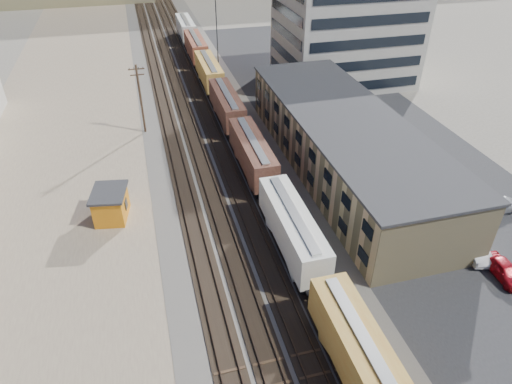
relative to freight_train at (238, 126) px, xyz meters
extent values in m
plane|color=#6B6356|center=(-3.80, -34.60, -2.79)|extent=(300.00, 300.00, 0.00)
cube|color=#4C4742|center=(-3.80, 15.40, -2.76)|extent=(18.00, 200.00, 0.06)
cube|color=#806B58|center=(-23.80, 5.40, -2.78)|extent=(24.00, 180.00, 0.03)
cube|color=#232326|center=(18.20, 0.40, -2.77)|extent=(26.00, 120.00, 0.04)
cube|color=black|center=(-8.80, 15.40, -2.69)|extent=(2.60, 200.00, 0.08)
cube|color=#38281E|center=(-9.52, 15.40, -2.57)|extent=(0.08, 200.00, 0.16)
cube|color=#38281E|center=(-8.08, 15.40, -2.57)|extent=(0.08, 200.00, 0.16)
cube|color=black|center=(-5.80, 15.40, -2.69)|extent=(2.60, 200.00, 0.08)
cube|color=#38281E|center=(-6.52, 15.40, -2.57)|extent=(0.08, 200.00, 0.16)
cube|color=#38281E|center=(-5.08, 15.40, -2.57)|extent=(0.08, 200.00, 0.16)
cube|color=black|center=(-2.80, 15.40, -2.69)|extent=(2.60, 200.00, 0.08)
cube|color=#38281E|center=(-3.52, 15.40, -2.57)|extent=(0.08, 200.00, 0.16)
cube|color=#38281E|center=(-2.08, 15.40, -2.57)|extent=(0.08, 200.00, 0.16)
cube|color=black|center=(0.00, 15.40, -2.69)|extent=(2.60, 200.00, 0.08)
cube|color=#38281E|center=(-0.72, 15.40, -2.57)|extent=(0.08, 200.00, 0.16)
cube|color=#38281E|center=(0.72, 15.40, -2.57)|extent=(0.08, 200.00, 0.16)
cube|color=black|center=(0.00, -32.93, -2.04)|extent=(2.20, 2.20, 0.90)
cube|color=#BD7E32|center=(0.00, -38.00, 0.11)|extent=(3.00, 13.34, 3.40)
cube|color=#B7B7B2|center=(0.00, -38.00, 1.89)|extent=(0.90, 12.32, 0.16)
cube|color=black|center=(0.00, -27.88, -2.04)|extent=(2.20, 2.20, 0.90)
cube|color=black|center=(0.00, -17.73, -2.04)|extent=(2.20, 2.20, 0.90)
cube|color=silver|center=(0.00, -22.80, 0.11)|extent=(3.00, 13.34, 3.40)
cube|color=#B7B7B2|center=(0.00, -22.80, 1.89)|extent=(0.90, 12.33, 0.16)
cube|color=black|center=(0.00, -12.68, -2.04)|extent=(2.20, 2.20, 0.90)
cube|color=black|center=(0.00, -2.53, -2.04)|extent=(2.20, 2.20, 0.90)
cube|color=#40251B|center=(0.00, -7.60, 0.11)|extent=(3.00, 13.34, 3.40)
cube|color=#B7B7B2|center=(0.00, -7.60, 1.89)|extent=(0.90, 12.33, 0.16)
cube|color=black|center=(0.00, 2.52, -2.04)|extent=(2.20, 2.20, 0.90)
cube|color=black|center=(0.00, 12.67, -2.04)|extent=(2.20, 2.20, 0.90)
cube|color=#40251B|center=(0.00, 7.60, 0.11)|extent=(3.00, 13.34, 3.40)
cube|color=#B7B7B2|center=(0.00, 7.60, 1.89)|extent=(0.90, 12.33, 0.16)
cube|color=black|center=(0.00, 17.72, -2.04)|extent=(2.20, 2.20, 0.90)
cube|color=black|center=(0.00, 27.88, -2.04)|extent=(2.20, 2.20, 0.90)
cube|color=#BD7E32|center=(0.00, 22.80, 0.11)|extent=(3.00, 13.34, 3.40)
cube|color=#B7B7B2|center=(0.00, 22.80, 1.89)|extent=(0.90, 12.33, 0.16)
cube|color=black|center=(0.00, 32.92, -2.04)|extent=(2.20, 2.20, 0.90)
cube|color=black|center=(0.00, 43.07, -2.04)|extent=(2.20, 2.20, 0.90)
cube|color=brown|center=(0.00, 38.00, 0.11)|extent=(3.00, 13.34, 3.40)
cube|color=#B7B7B2|center=(0.00, 38.00, 1.89)|extent=(0.90, 12.32, 0.16)
cube|color=black|center=(0.00, 48.12, -2.04)|extent=(2.20, 2.20, 0.90)
cube|color=black|center=(0.00, 58.27, -2.04)|extent=(2.20, 2.20, 0.90)
cube|color=silver|center=(0.00, 53.20, 0.11)|extent=(3.00, 13.34, 3.40)
cube|color=#B7B7B2|center=(0.00, 53.20, 1.89)|extent=(0.90, 12.32, 0.16)
cube|color=tan|center=(11.20, -9.60, 0.71)|extent=(12.00, 40.00, 7.00)
cube|color=#2D2D30|center=(11.20, -9.60, 4.31)|extent=(12.40, 40.40, 0.30)
cube|color=black|center=(5.15, -9.60, -0.59)|extent=(0.12, 36.00, 1.20)
cube|color=black|center=(5.15, -9.60, 2.41)|extent=(0.12, 36.00, 1.20)
cube|color=#9E998E|center=(24.20, 20.40, 6.21)|extent=(22.00, 18.00, 18.00)
cube|color=black|center=(13.15, 20.40, 6.21)|extent=(0.12, 16.00, 16.00)
cube|color=black|center=(24.20, 11.35, 6.21)|extent=(20.00, 0.12, 16.00)
cylinder|color=#382619|center=(-12.30, 7.40, 2.21)|extent=(0.32, 0.32, 10.00)
cube|color=#382619|center=(-12.30, 7.40, 6.61)|extent=(2.20, 0.14, 0.14)
cube|color=#382619|center=(-12.30, 7.40, 5.81)|extent=(1.90, 0.14, 0.14)
cylinder|color=black|center=(-11.70, 7.40, 6.76)|extent=(0.08, 0.08, 0.22)
cylinder|color=black|center=(2.20, 25.40, 6.21)|extent=(0.16, 0.16, 18.00)
cube|color=orange|center=(-17.01, -12.70, -1.24)|extent=(3.78, 4.63, 3.12)
cube|color=#2D2D30|center=(-17.01, -12.70, 0.43)|extent=(4.26, 5.11, 0.26)
cube|color=black|center=(-15.43, -12.97, -1.13)|extent=(0.28, 1.04, 1.04)
imported|color=#A60F1B|center=(17.69, -31.41, -2.00)|extent=(2.15, 4.76, 1.59)
imported|color=white|center=(17.09, -27.90, -1.93)|extent=(3.05, 5.51, 1.72)
imported|color=#9B9DA3|center=(23.94, -22.44, -1.95)|extent=(5.92, 2.62, 1.69)
imported|color=navy|center=(18.08, 16.97, -2.05)|extent=(4.57, 5.88, 1.48)
imported|color=silver|center=(22.97, 16.82, -1.99)|extent=(3.20, 5.08, 1.61)
camera|label=1|loc=(-12.21, -54.99, 27.34)|focal=32.00mm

